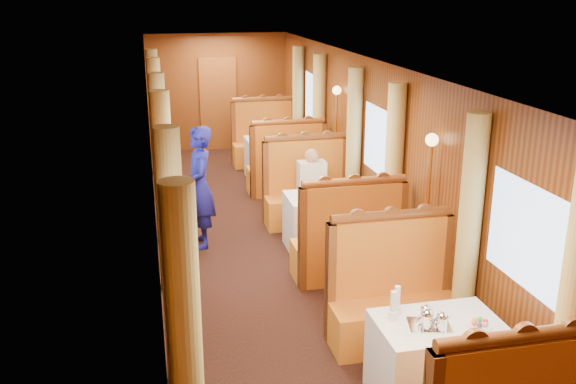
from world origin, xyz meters
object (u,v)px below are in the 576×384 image
object	(u,v)px
table_near	(436,361)
banquette_far_aft	(265,143)
banquette_far_fwd	(286,170)
table_far	(275,158)
rose_vase_far	(277,129)
teapot_right	(442,324)
table_mid	(325,222)
banquette_near_aft	(393,302)
teapot_left	(427,322)
teapot_back	(425,315)
banquette_mid_fwd	(348,246)
fruit_plate	(480,324)
steward	(200,187)
rose_vase_mid	(326,183)
banquette_mid_aft	(307,196)
passenger	(312,181)
tea_tray	(429,325)

from	to	relation	value
table_near	banquette_far_aft	world-z (taller)	banquette_far_aft
banquette_far_fwd	table_far	bearing A→B (deg)	90.00
rose_vase_far	banquette_far_fwd	bearing A→B (deg)	-92.17
banquette_far_fwd	teapot_right	bearing A→B (deg)	-90.47
table_mid	banquette_near_aft	bearing A→B (deg)	-90.00
banquette_far_aft	teapot_left	size ratio (longest dim) A/B	7.68
teapot_back	teapot_left	bearing A→B (deg)	-131.08
banquette_mid_fwd	rose_vase_far	distance (m)	4.55
table_far	banquette_far_fwd	world-z (taller)	banquette_far_fwd
teapot_right	banquette_far_aft	bearing A→B (deg)	67.38
table_mid	teapot_left	size ratio (longest dim) A/B	6.02
teapot_left	fruit_plate	bearing A→B (deg)	-14.18
table_far	steward	xyz separation A→B (m)	(-1.64, -3.05, 0.46)
teapot_left	rose_vase_mid	distance (m)	3.60
banquette_mid_aft	passenger	distance (m)	0.42
rose_vase_far	banquette_far_aft	bearing A→B (deg)	92.22
banquette_mid_fwd	banquette_mid_aft	bearing A→B (deg)	90.00
banquette_near_aft	teapot_left	size ratio (longest dim) A/B	7.68
table_far	banquette_mid_aft	bearing A→B (deg)	-90.00
passenger	table_mid	bearing A→B (deg)	-90.00
fruit_plate	teapot_left	bearing A→B (deg)	174.80
table_mid	teapot_right	distance (m)	3.66
banquette_mid_aft	tea_tray	size ratio (longest dim) A/B	3.94
table_far	banquette_far_aft	xyz separation A→B (m)	(0.00, 1.01, 0.05)
teapot_left	tea_tray	bearing A→B (deg)	36.61
table_mid	banquette_mid_fwd	bearing A→B (deg)	-90.00
teapot_back	passenger	distance (m)	4.19
table_near	tea_tray	size ratio (longest dim) A/B	3.09
banquette_near_aft	banquette_far_aft	size ratio (longest dim) A/B	1.00
table_mid	rose_vase_far	size ratio (longest dim) A/B	2.92
banquette_near_aft	steward	bearing A→B (deg)	119.26
table_near	fruit_plate	xyz separation A→B (m)	(0.30, -0.13, 0.39)
table_mid	fruit_plate	xyz separation A→B (m)	(0.30, -3.63, 0.39)
banquette_far_fwd	tea_tray	bearing A→B (deg)	-91.06
banquette_far_aft	steward	distance (m)	4.40
banquette_mid_fwd	teapot_left	distance (m)	2.61
table_mid	rose_vase_mid	bearing A→B (deg)	47.42
banquette_mid_aft	fruit_plate	xyz separation A→B (m)	(0.30, -4.64, 0.35)
banquette_near_aft	tea_tray	world-z (taller)	banquette_near_aft
rose_vase_mid	passenger	distance (m)	0.75
teapot_back	passenger	size ratio (longest dim) A/B	0.19
banquette_mid_fwd	passenger	distance (m)	1.78
teapot_left	rose_vase_far	distance (m)	7.10
table_far	teapot_right	xyz separation A→B (m)	(-0.05, -7.13, 0.44)
banquette_far_aft	tea_tray	bearing A→B (deg)	-90.79
banquette_far_fwd	teapot_back	bearing A→B (deg)	-91.08
banquette_near_aft	banquette_far_aft	distance (m)	7.00
banquette_near_aft	teapot_right	xyz separation A→B (m)	(-0.05, -1.15, 0.39)
banquette_mid_fwd	teapot_back	world-z (taller)	banquette_mid_fwd
banquette_mid_aft	teapot_back	bearing A→B (deg)	-91.43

